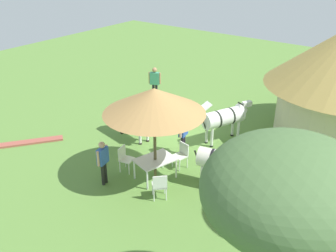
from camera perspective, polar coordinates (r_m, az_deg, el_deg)
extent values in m
plane|color=#567E36|center=(15.74, 0.83, -1.59)|extent=(36.00, 36.00, 0.00)
cylinder|color=brown|center=(12.51, -1.95, -3.09)|extent=(0.10, 0.10, 2.41)
cone|color=#A77D47|center=(11.81, -2.07, 3.76)|extent=(3.23, 3.23, 0.81)
cube|color=silver|center=(12.75, -1.92, -5.00)|extent=(1.48, 1.23, 0.04)
cylinder|color=silver|center=(12.97, 1.21, -6.33)|extent=(0.06, 0.06, 0.70)
cylinder|color=silver|center=(12.40, -3.09, -8.03)|extent=(0.06, 0.06, 0.70)
cylinder|color=silver|center=(13.50, -0.81, -4.92)|extent=(0.06, 0.06, 0.70)
cylinder|color=silver|center=(12.96, -5.00, -6.46)|extent=(0.06, 0.06, 0.70)
cube|color=silver|center=(13.48, 1.77, -4.47)|extent=(0.51, 0.53, 0.04)
cube|color=silver|center=(13.48, 2.39, -3.38)|extent=(0.14, 0.44, 0.45)
cylinder|color=silver|center=(13.37, 1.71, -5.87)|extent=(0.04, 0.04, 0.45)
cylinder|color=silver|center=(13.62, 0.65, -5.22)|extent=(0.04, 0.04, 0.45)
cylinder|color=silver|center=(13.58, 2.86, -5.35)|extent=(0.04, 0.04, 0.45)
cylinder|color=silver|center=(13.82, 1.80, -4.73)|extent=(0.04, 0.04, 0.45)
cube|color=white|center=(13.35, -6.11, -4.96)|extent=(0.52, 0.50, 0.04)
cube|color=white|center=(13.32, -6.86, -3.95)|extent=(0.44, 0.13, 0.45)
cylinder|color=white|center=(13.52, -5.00, -5.58)|extent=(0.04, 0.04, 0.45)
cylinder|color=white|center=(13.25, -5.80, -6.35)|extent=(0.04, 0.04, 0.45)
cylinder|color=white|center=(13.68, -6.32, -5.24)|extent=(0.04, 0.04, 0.45)
cylinder|color=white|center=(13.41, -7.14, -5.99)|extent=(0.04, 0.04, 0.45)
cube|color=silver|center=(11.98, -1.30, -8.77)|extent=(0.61, 0.61, 0.04)
cube|color=silver|center=(11.70, -1.20, -8.38)|extent=(0.34, 0.34, 0.45)
cylinder|color=silver|center=(12.24, -2.29, -9.22)|extent=(0.04, 0.04, 0.45)
cylinder|color=silver|center=(12.28, -0.51, -9.09)|extent=(0.04, 0.04, 0.45)
cylinder|color=silver|center=(11.95, -2.10, -10.21)|extent=(0.04, 0.04, 0.45)
cylinder|color=silver|center=(11.99, -0.27, -10.06)|extent=(0.04, 0.04, 0.45)
cylinder|color=black|center=(12.87, -9.27, -6.80)|extent=(0.11, 0.11, 0.77)
cylinder|color=black|center=(12.77, -9.62, -7.09)|extent=(0.11, 0.11, 0.77)
cube|color=#325DB4|center=(12.48, -9.66, -4.39)|extent=(0.45, 0.27, 0.55)
cylinder|color=tan|center=(12.64, -9.05, -3.84)|extent=(0.08, 0.08, 0.52)
cylinder|color=tan|center=(12.30, -10.31, -4.82)|extent=(0.08, 0.08, 0.52)
sphere|color=tan|center=(12.28, -9.80, -2.78)|extent=(0.21, 0.21, 0.21)
cylinder|color=black|center=(14.31, 2.35, -2.73)|extent=(0.12, 0.12, 0.83)
cylinder|color=black|center=(14.19, 2.12, -2.99)|extent=(0.12, 0.12, 0.83)
cube|color=#2D50B0|center=(13.92, 2.28, -0.30)|extent=(0.48, 0.30, 0.59)
cylinder|color=#D5AA8C|center=(14.12, 2.68, 0.18)|extent=(0.09, 0.09, 0.55)
cylinder|color=#D5AA8C|center=(13.70, 1.87, -0.66)|extent=(0.09, 0.09, 0.55)
sphere|color=#D5AA8C|center=(13.74, 2.31, 1.29)|extent=(0.22, 0.22, 0.22)
cylinder|color=black|center=(19.17, -1.73, 5.00)|extent=(0.12, 0.12, 0.85)
cylinder|color=black|center=(19.20, -2.17, 5.03)|extent=(0.12, 0.12, 0.85)
cube|color=#40946E|center=(18.94, -1.98, 7.06)|extent=(0.39, 0.51, 0.60)
cylinder|color=#A87752|center=(18.88, -1.21, 7.07)|extent=(0.09, 0.09, 0.57)
cylinder|color=#A87752|center=(18.99, -2.75, 7.16)|extent=(0.09, 0.09, 0.57)
sphere|color=#A87752|center=(18.80, -2.00, 8.32)|extent=(0.23, 0.23, 0.23)
cube|color=teal|center=(17.45, 4.63, 2.01)|extent=(0.74, 0.73, 0.03)
cube|color=white|center=(17.48, 5.47, 2.83)|extent=(0.72, 0.72, 0.34)
cube|color=silver|center=(17.31, 5.16, 1.38)|extent=(0.54, 0.35, 0.22)
cube|color=silver|center=(17.73, 4.41, 2.03)|extent=(0.54, 0.35, 0.22)
cylinder|color=silver|center=(15.30, -5.14, 1.88)|extent=(1.00, 1.76, 0.67)
cylinder|color=black|center=(15.54, -5.86, 2.25)|extent=(0.68, 0.22, 0.68)
cylinder|color=black|center=(15.08, -4.46, 1.54)|extent=(0.68, 0.22, 0.68)
cylinder|color=silver|center=(14.62, -3.23, 1.54)|extent=(0.41, 0.59, 0.50)
cube|color=silver|center=(14.35, -2.55, 1.77)|extent=(0.26, 0.43, 0.20)
cube|color=black|center=(14.23, -2.10, 1.44)|extent=(0.14, 0.14, 0.12)
cube|color=black|center=(14.54, -3.25, 2.25)|extent=(0.12, 0.37, 0.28)
cylinder|color=silver|center=(15.22, -3.07, -0.91)|extent=(0.11, 0.11, 0.81)
cylinder|color=black|center=(15.39, -3.04, -2.16)|extent=(0.13, 0.13, 0.06)
cylinder|color=silver|center=(15.02, -4.17, -1.33)|extent=(0.11, 0.11, 0.81)
cylinder|color=black|center=(15.20, -4.13, -2.59)|extent=(0.13, 0.13, 0.06)
cylinder|color=silver|center=(16.13, -5.85, 0.61)|extent=(0.11, 0.11, 0.81)
cylinder|color=black|center=(16.30, -5.79, -0.59)|extent=(0.13, 0.13, 0.06)
cylinder|color=silver|center=(15.95, -6.92, 0.23)|extent=(0.11, 0.11, 0.81)
cylinder|color=black|center=(16.11, -6.85, -0.97)|extent=(0.13, 0.13, 0.06)
cylinder|color=black|center=(16.00, -6.99, 2.51)|extent=(0.10, 0.24, 0.53)
cylinder|color=silver|center=(12.26, 8.00, -5.07)|extent=(0.97, 1.64, 0.62)
cylinder|color=black|center=(12.32, 6.63, -4.80)|extent=(0.63, 0.23, 0.63)
cylinder|color=black|center=(12.21, 9.26, -5.31)|extent=(0.63, 0.23, 0.63)
cylinder|color=silver|center=(12.04, 11.58, -5.01)|extent=(0.40, 0.58, 0.49)
cube|color=silver|center=(11.92, 12.97, -4.59)|extent=(0.27, 0.43, 0.20)
cube|color=black|center=(11.91, 13.80, -4.87)|extent=(0.15, 0.15, 0.12)
cube|color=black|center=(11.94, 11.67, -4.19)|extent=(0.13, 0.37, 0.28)
cylinder|color=silver|center=(12.63, 10.61, -7.61)|extent=(0.11, 0.11, 0.78)
cylinder|color=black|center=(12.82, 10.48, -8.94)|extent=(0.13, 0.13, 0.06)
cylinder|color=silver|center=(12.35, 10.24, -8.43)|extent=(0.11, 0.11, 0.78)
cylinder|color=black|center=(12.55, 10.11, -9.77)|extent=(0.13, 0.13, 0.06)
cylinder|color=silver|center=(12.85, 5.52, -6.59)|extent=(0.11, 0.11, 0.78)
cylinder|color=black|center=(13.05, 5.45, -7.91)|extent=(0.13, 0.13, 0.06)
cylinder|color=silver|center=(12.58, 5.04, -7.36)|extent=(0.11, 0.11, 0.78)
cylinder|color=black|center=(12.78, 4.98, -8.70)|extent=(0.13, 0.13, 0.06)
cylinder|color=black|center=(12.50, 4.36, -4.75)|extent=(0.11, 0.24, 0.53)
cylinder|color=silver|center=(15.10, 8.23, 1.26)|extent=(1.81, 1.27, 0.65)
cylinder|color=black|center=(14.91, 7.19, 1.00)|extent=(0.34, 0.64, 0.66)
cylinder|color=black|center=(15.27, 9.14, 1.49)|extent=(0.34, 0.64, 0.66)
cylinder|color=silver|center=(15.52, 10.76, 2.50)|extent=(0.61, 0.48, 0.50)
cube|color=silver|center=(15.63, 11.60, 3.23)|extent=(0.44, 0.33, 0.20)
cube|color=black|center=(15.76, 12.09, 3.25)|extent=(0.16, 0.16, 0.12)
cube|color=black|center=(15.45, 10.82, 3.18)|extent=(0.35, 0.18, 0.28)
cylinder|color=silver|center=(15.86, 9.54, -0.13)|extent=(0.11, 0.11, 0.79)
cylinder|color=black|center=(16.03, 9.45, -1.31)|extent=(0.13, 0.13, 0.06)
cylinder|color=silver|center=(15.62, 10.35, -0.63)|extent=(0.11, 0.11, 0.79)
cylinder|color=black|center=(15.79, 10.24, -1.82)|extent=(0.13, 0.13, 0.06)
cylinder|color=silver|center=(15.15, 5.73, -1.19)|extent=(0.11, 0.11, 0.79)
cylinder|color=black|center=(15.32, 5.67, -2.40)|extent=(0.13, 0.13, 0.06)
cylinder|color=silver|center=(14.90, 6.52, -1.73)|extent=(0.11, 0.11, 0.79)
cylinder|color=black|center=(15.07, 6.45, -2.96)|extent=(0.13, 0.13, 0.06)
cylinder|color=black|center=(14.65, 5.41, 0.19)|extent=(0.24, 0.14, 0.53)
ellipsoid|color=#486939|center=(6.67, 17.66, -9.12)|extent=(2.98, 2.98, 1.79)
cube|color=#994C3E|center=(16.21, -20.25, -2.30)|extent=(2.47, 1.95, 0.08)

